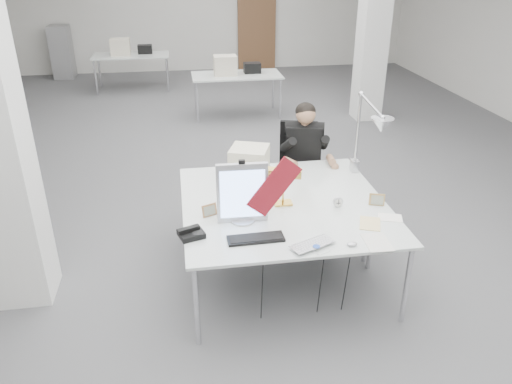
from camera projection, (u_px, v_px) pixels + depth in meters
room_shell at (251, 50)px, 5.98m from camera, size 10.04×14.04×3.24m
desk_main at (295, 229)px, 4.06m from camera, size 1.80×0.90×0.02m
desk_second at (274, 183)px, 4.86m from camera, size 1.80×0.90×0.02m
bg_desk_a at (237, 75)px, 8.97m from camera, size 1.60×0.80×0.02m
bg_desk_b at (131, 55)px, 10.63m from camera, size 1.60×0.80×0.02m
filing_cabinet at (62, 52)px, 11.74m from camera, size 0.45×0.55×1.20m
office_chair at (302, 170)px, 5.60m from camera, size 0.67×0.67×1.11m
seated_person at (304, 143)px, 5.40m from camera, size 0.58×0.66×0.83m
monitor at (242, 193)px, 4.04m from camera, size 0.42×0.06×0.52m
pennant at (274, 187)px, 4.02m from camera, size 0.47×0.09×0.51m
keyboard at (256, 239)px, 3.87m from camera, size 0.45×0.16×0.02m
laptop at (316, 248)px, 3.75m from camera, size 0.41×0.35×0.03m
mouse at (352, 244)px, 3.79m from camera, size 0.10×0.08×0.03m
bankers_lamp at (283, 187)px, 4.35m from camera, size 0.31×0.19×0.33m
desk_phone at (191, 234)px, 3.91m from camera, size 0.23×0.22×0.05m
picture_frame_left at (209, 210)px, 4.21m from camera, size 0.13×0.08×0.10m
picture_frame_right at (377, 200)px, 4.38m from camera, size 0.14×0.08×0.11m
desk_clock at (338, 202)px, 4.35m from camera, size 0.09×0.03×0.09m
paper_stack_a at (377, 242)px, 3.84m from camera, size 0.20×0.28×0.01m
paper_stack_b at (370, 224)px, 4.10m from camera, size 0.24×0.27×0.01m
paper_stack_c at (390, 218)px, 4.19m from camera, size 0.23×0.19×0.01m
beige_monitor at (249, 164)px, 4.82m from camera, size 0.44×0.43×0.33m
architect_lamp at (367, 133)px, 4.64m from camera, size 0.51×0.81×0.98m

